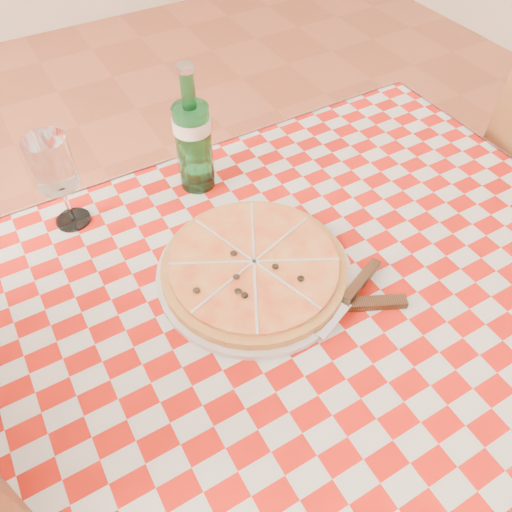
{
  "coord_description": "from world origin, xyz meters",
  "views": [
    {
      "loc": [
        -0.3,
        -0.42,
        1.45
      ],
      "look_at": [
        -0.02,
        0.06,
        0.82
      ],
      "focal_mm": 35.0,
      "sensor_mm": 36.0,
      "label": 1
    }
  ],
  "objects_px": {
    "dining_table": "(281,328)",
    "pizza_plate": "(254,266)",
    "water_bottle": "(192,130)",
    "wine_glass": "(59,183)"
  },
  "relations": [
    {
      "from": "water_bottle",
      "to": "wine_glass",
      "type": "bearing_deg",
      "value": 175.2
    },
    {
      "from": "wine_glass",
      "to": "pizza_plate",
      "type": "bearing_deg",
      "value": -51.12
    },
    {
      "from": "wine_glass",
      "to": "water_bottle",
      "type": "bearing_deg",
      "value": -4.8
    },
    {
      "from": "dining_table",
      "to": "water_bottle",
      "type": "bearing_deg",
      "value": 89.43
    },
    {
      "from": "water_bottle",
      "to": "wine_glass",
      "type": "distance_m",
      "value": 0.27
    },
    {
      "from": "dining_table",
      "to": "pizza_plate",
      "type": "relative_size",
      "value": 3.45
    },
    {
      "from": "dining_table",
      "to": "pizza_plate",
      "type": "distance_m",
      "value": 0.14
    },
    {
      "from": "dining_table",
      "to": "pizza_plate",
      "type": "height_order",
      "value": "pizza_plate"
    },
    {
      "from": "dining_table",
      "to": "wine_glass",
      "type": "height_order",
      "value": "wine_glass"
    },
    {
      "from": "dining_table",
      "to": "wine_glass",
      "type": "distance_m",
      "value": 0.49
    }
  ]
}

